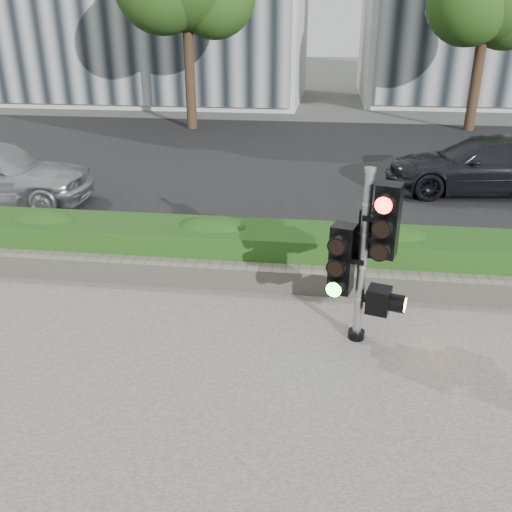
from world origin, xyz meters
TOP-DOWN VIEW (x-y plane):
  - ground at (0.00, 0.00)m, footprint 120.00×120.00m
  - road at (0.00, 10.00)m, footprint 60.00×13.00m
  - curb at (0.00, 3.15)m, footprint 60.00×0.25m
  - stone_wall at (0.00, 1.90)m, footprint 12.00×0.32m
  - hedge at (0.00, 2.55)m, footprint 12.00×1.00m
  - traffic_signal at (1.02, 0.72)m, footprint 0.79×0.64m
  - car_dark at (4.02, 7.43)m, footprint 4.47×2.11m

SIDE VIEW (x-z plane):
  - ground at x=0.00m, z-range 0.00..0.00m
  - road at x=0.00m, z-range 0.00..0.02m
  - curb at x=0.00m, z-range 0.00..0.12m
  - stone_wall at x=0.00m, z-range 0.03..0.37m
  - hedge at x=0.00m, z-range 0.03..0.71m
  - car_dark at x=4.02m, z-range 0.02..1.28m
  - traffic_signal at x=1.02m, z-range 0.14..2.29m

